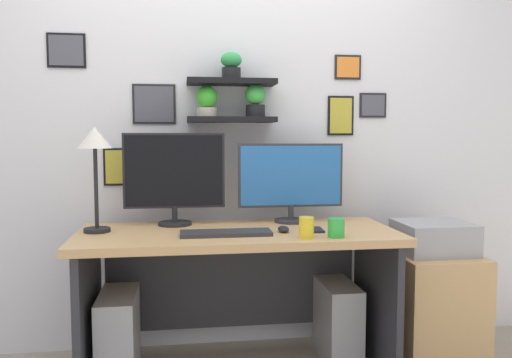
{
  "coord_description": "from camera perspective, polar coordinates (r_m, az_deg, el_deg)",
  "views": [
    {
      "loc": [
        -0.28,
        -2.58,
        1.23
      ],
      "look_at": [
        0.1,
        0.05,
        1.01
      ],
      "focal_mm": 36.35,
      "sensor_mm": 36.0,
      "label": 1
    }
  ],
  "objects": [
    {
      "name": "keyboard",
      "position": [
        2.52,
        -3.33,
        -5.96
      ],
      "size": [
        0.44,
        0.14,
        0.02
      ],
      "primitive_type": "cube",
      "color": "#2D2D33",
      "rests_on": "desk"
    },
    {
      "name": "desk",
      "position": [
        2.74,
        -2.12,
        -9.82
      ],
      "size": [
        1.6,
        0.68,
        0.75
      ],
      "color": "tan",
      "rests_on": "ground"
    },
    {
      "name": "desk_lamp",
      "position": [
        2.67,
        -17.3,
        3.17
      ],
      "size": [
        0.17,
        0.17,
        0.52
      ],
      "color": "black",
      "rests_on": "desk"
    },
    {
      "name": "back_wall_assembly",
      "position": [
        3.03,
        -2.95,
        7.12
      ],
      "size": [
        4.4,
        0.24,
        2.7
      ],
      "color": "silver",
      "rests_on": "ground"
    },
    {
      "name": "monitor_right",
      "position": [
        2.87,
        3.85,
        -0.06
      ],
      "size": [
        0.59,
        0.18,
        0.44
      ],
      "color": "#2D2D33",
      "rests_on": "desk"
    },
    {
      "name": "computer_tower_right",
      "position": [
        2.99,
        8.93,
        -15.15
      ],
      "size": [
        0.18,
        0.4,
        0.43
      ],
      "primitive_type": "cube",
      "color": "#99999E",
      "rests_on": "ground"
    },
    {
      "name": "computer_tower_left",
      "position": [
        2.76,
        -14.89,
        -16.62
      ],
      "size": [
        0.18,
        0.4,
        0.46
      ],
      "primitive_type": "cube",
      "color": "#99999E",
      "rests_on": "ground"
    },
    {
      "name": "pen_cup",
      "position": [
        2.45,
        5.57,
        -5.33
      ],
      "size": [
        0.07,
        0.07,
        0.1
      ],
      "primitive_type": "cylinder",
      "color": "yellow",
      "rests_on": "desk"
    },
    {
      "name": "cell_phone",
      "position": [
        2.65,
        6.57,
        -5.57
      ],
      "size": [
        0.08,
        0.14,
        0.01
      ],
      "primitive_type": "cube",
      "rotation": [
        0.0,
        0.0,
        -0.07
      ],
      "color": "black",
      "rests_on": "desk"
    },
    {
      "name": "printer",
      "position": [
        3.0,
        18.97,
        -6.1
      ],
      "size": [
        0.38,
        0.34,
        0.17
      ],
      "primitive_type": "cube",
      "color": "#9E9EA3",
      "rests_on": "drawer_cabinet"
    },
    {
      "name": "computer_mouse",
      "position": [
        2.6,
        3.04,
        -5.52
      ],
      "size": [
        0.06,
        0.09,
        0.03
      ],
      "primitive_type": "ellipsoid",
      "color": "black",
      "rests_on": "desk"
    },
    {
      "name": "coffee_mug",
      "position": [
        2.49,
        8.82,
        -5.33
      ],
      "size": [
        0.08,
        0.08,
        0.09
      ],
      "primitive_type": "cylinder",
      "color": "green",
      "rests_on": "desk"
    },
    {
      "name": "monitor_left",
      "position": [
        2.81,
        -8.98,
        0.4
      ],
      "size": [
        0.54,
        0.18,
        0.49
      ],
      "color": "black",
      "rests_on": "desk"
    },
    {
      "name": "drawer_cabinet",
      "position": [
        3.1,
        18.77,
        -13.03
      ],
      "size": [
        0.44,
        0.5,
        0.59
      ],
      "primitive_type": "cube",
      "color": "tan",
      "rests_on": "ground"
    }
  ]
}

